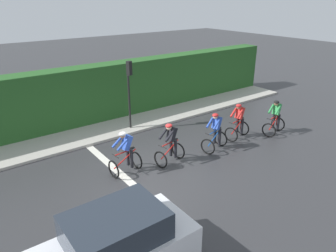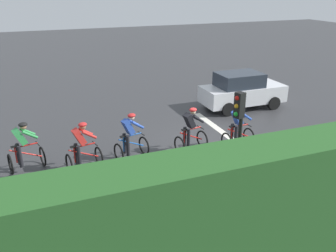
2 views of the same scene
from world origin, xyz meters
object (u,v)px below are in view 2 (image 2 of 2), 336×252
at_px(cyclist_fourth, 190,131).
at_px(car_white, 242,90).
at_px(cyclist_lead, 24,148).
at_px(cyclist_mid, 130,138).
at_px(cyclist_second, 82,148).
at_px(cyclist_trailing, 238,128).
at_px(traffic_light_near_crossing, 238,135).

height_order(cyclist_fourth, car_white, car_white).
bearing_deg(cyclist_lead, cyclist_mid, -97.25).
relative_size(cyclist_fourth, car_white, 0.40).
bearing_deg(cyclist_second, cyclist_mid, -81.69).
bearing_deg(cyclist_second, cyclist_lead, 68.85).
height_order(cyclist_fourth, cyclist_trailing, same).
bearing_deg(traffic_light_near_crossing, car_white, -33.26).
relative_size(cyclist_lead, cyclist_fourth, 1.00).
xyz_separation_m(cyclist_trailing, traffic_light_near_crossing, (-3.43, 2.21, 1.43)).
height_order(cyclist_lead, cyclist_fourth, same).
distance_m(car_white, traffic_light_near_crossing, 8.98).
relative_size(cyclist_second, cyclist_mid, 1.00).
bearing_deg(car_white, cyclist_mid, 117.38).
bearing_deg(cyclist_fourth, cyclist_second, 90.40).
bearing_deg(car_white, cyclist_lead, 106.53).
height_order(cyclist_second, cyclist_trailing, same).
distance_m(cyclist_mid, cyclist_fourth, 2.20).
relative_size(cyclist_second, traffic_light_near_crossing, 0.50).
relative_size(car_white, traffic_light_near_crossing, 1.23).
bearing_deg(cyclist_second, cyclist_fourth, -89.60).
bearing_deg(cyclist_fourth, cyclist_trailing, -101.51).
bearing_deg(cyclist_lead, car_white, -73.47).
bearing_deg(traffic_light_near_crossing, cyclist_mid, 23.45).
relative_size(cyclist_second, cyclist_fourth, 1.00).
bearing_deg(cyclist_fourth, traffic_light_near_crossing, 173.15).
xyz_separation_m(cyclist_fourth, car_white, (3.64, -4.42, 0.08)).
xyz_separation_m(cyclist_mid, cyclist_fourth, (-0.22, -2.19, 0.00)).
distance_m(cyclist_mid, traffic_light_near_crossing, 4.59).
height_order(cyclist_lead, cyclist_trailing, same).
bearing_deg(cyclist_fourth, cyclist_lead, 83.36).
height_order(cyclist_lead, cyclist_second, same).
relative_size(cyclist_trailing, car_white, 0.40).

